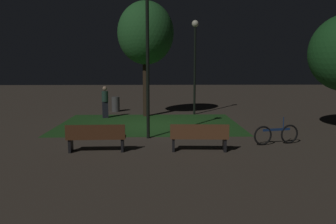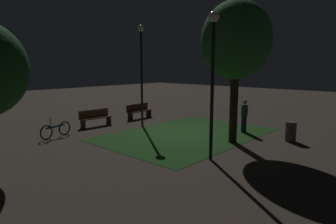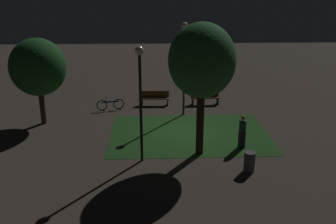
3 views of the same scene
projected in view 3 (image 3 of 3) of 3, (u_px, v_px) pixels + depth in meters
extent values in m
plane|color=#473D33|center=(186.00, 131.00, 19.68)|extent=(60.00, 60.00, 0.00)
cube|color=#23511E|center=(189.00, 134.00, 19.28)|extent=(8.06, 5.64, 0.01)
cube|color=#512D19|center=(205.00, 98.00, 23.81)|extent=(1.82, 0.54, 0.06)
cube|color=#512D19|center=(205.00, 93.00, 23.93)|extent=(1.80, 0.12, 0.40)
cube|color=black|center=(217.00, 101.00, 23.95)|extent=(0.09, 0.39, 0.42)
cube|color=black|center=(193.00, 102.00, 23.83)|extent=(0.09, 0.39, 0.42)
cube|color=brown|center=(155.00, 98.00, 23.68)|extent=(1.82, 0.56, 0.06)
cube|color=brown|center=(155.00, 94.00, 23.80)|extent=(1.80, 0.14, 0.40)
cube|color=black|center=(168.00, 102.00, 23.75)|extent=(0.10, 0.39, 0.42)
cube|color=black|center=(142.00, 102.00, 23.76)|extent=(0.10, 0.39, 0.42)
cylinder|color=#423021|center=(42.00, 103.00, 20.38)|extent=(0.30, 0.30, 2.34)
ellipsoid|color=#1E5623|center=(38.00, 67.00, 19.74)|extent=(2.94, 2.94, 3.05)
cylinder|color=#2D2116|center=(200.00, 117.00, 16.50)|extent=(0.34, 0.34, 3.49)
ellipsoid|color=#28662D|center=(202.00, 60.00, 15.67)|extent=(2.85, 2.85, 3.18)
cylinder|color=black|center=(184.00, 73.00, 21.30)|extent=(0.12, 0.12, 5.00)
sphere|color=#F2EDCC|center=(185.00, 25.00, 20.43)|extent=(0.36, 0.36, 0.36)
cylinder|color=black|center=(141.00, 110.00, 15.62)|extent=(0.12, 0.12, 4.67)
sphere|color=#F2EDCC|center=(139.00, 51.00, 14.81)|extent=(0.36, 0.36, 0.36)
cylinder|color=#4C4C4C|center=(249.00, 162.00, 15.32)|extent=(0.46, 0.46, 0.85)
torus|color=black|center=(119.00, 104.00, 22.96)|extent=(0.66, 0.21, 0.66)
torus|color=black|center=(102.00, 105.00, 22.71)|extent=(0.66, 0.21, 0.66)
cube|color=navy|center=(110.00, 102.00, 22.78)|extent=(0.99, 0.27, 0.08)
cylinder|color=navy|center=(106.00, 99.00, 22.64)|extent=(0.03, 0.03, 0.40)
cube|color=black|center=(242.00, 139.00, 17.53)|extent=(0.32, 0.27, 0.84)
cylinder|color=#233D33|center=(243.00, 126.00, 17.31)|extent=(0.32, 0.32, 0.52)
sphere|color=tan|center=(243.00, 118.00, 17.18)|extent=(0.22, 0.22, 0.22)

